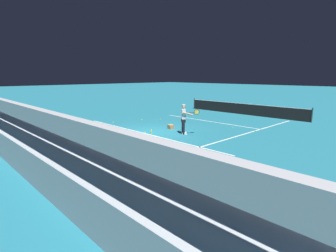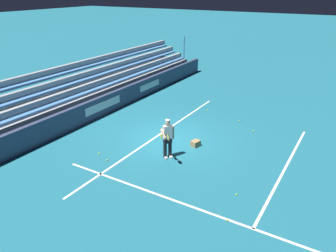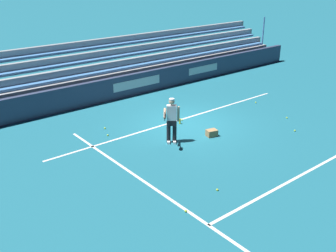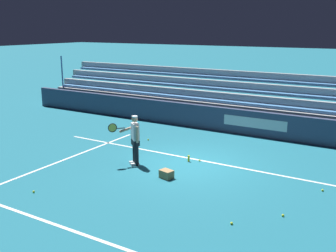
{
  "view_description": "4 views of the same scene",
  "coord_description": "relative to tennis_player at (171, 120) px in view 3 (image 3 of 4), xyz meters",
  "views": [
    {
      "loc": [
        11.64,
        -9.86,
        3.34
      ],
      "look_at": [
        1.63,
        -0.19,
        0.63
      ],
      "focal_mm": 28.0,
      "sensor_mm": 36.0,
      "label": 1
    },
    {
      "loc": [
        12.07,
        7.31,
        6.69
      ],
      "look_at": [
        1.37,
        0.88,
        1.31
      ],
      "focal_mm": 35.0,
      "sensor_mm": 36.0,
      "label": 2
    },
    {
      "loc": [
        10.11,
        11.27,
        6.14
      ],
      "look_at": [
        1.73,
        0.93,
        0.65
      ],
      "focal_mm": 42.0,
      "sensor_mm": 36.0,
      "label": 3
    },
    {
      "loc": [
        -5.92,
        11.44,
        4.62
      ],
      "look_at": [
        0.44,
        0.85,
        1.49
      ],
      "focal_mm": 42.0,
      "sensor_mm": 36.0,
      "label": 4
    }
  ],
  "objects": [
    {
      "name": "tennis_ball_by_box",
      "position": [
        -1.77,
        -1.44,
        -0.86
      ],
      "size": [
        0.07,
        0.07,
        0.07
      ],
      "primitive_type": "sphere",
      "color": "#CCE533",
      "rests_on": "ground"
    },
    {
      "name": "tennis_ball_on_baseline",
      "position": [
        1.09,
        3.44,
        -0.86
      ],
      "size": [
        0.07,
        0.07,
        0.07
      ],
      "primitive_type": "sphere",
      "color": "#CCE533",
      "rests_on": "ground"
    },
    {
      "name": "tennis_ball_far_right",
      "position": [
        1.52,
        -2.01,
        -0.86
      ],
      "size": [
        0.07,
        0.07,
        0.07
      ],
      "primitive_type": "sphere",
      "color": "#CCE533",
      "rests_on": "ground"
    },
    {
      "name": "bleacher_stand",
      "position": [
        -1.66,
        -7.49,
        -0.17
      ],
      "size": [
        23.68,
        2.4,
        2.95
      ],
      "color": "#9EA3A8",
      "rests_on": "ground"
    },
    {
      "name": "back_wall_sponsor_board",
      "position": [
        -1.67,
        -5.66,
        -0.34
      ],
      "size": [
        24.92,
        0.25,
        1.1
      ],
      "color": "#384260",
      "rests_on": "ground"
    },
    {
      "name": "court_baseline_white",
      "position": [
        -1.66,
        -1.54,
        -0.89
      ],
      "size": [
        12.0,
        0.1,
        0.01
      ],
      "primitive_type": "cube",
      "color": "white",
      "rests_on": "ground"
    },
    {
      "name": "ball_box_cardboard",
      "position": [
        -1.59,
        0.52,
        -0.76
      ],
      "size": [
        0.46,
        0.39,
        0.26
      ],
      "primitive_type": "cube",
      "rotation": [
        0.0,
        0.0,
        -0.24
      ],
      "color": "#A87F51",
      "rests_on": "ground"
    },
    {
      "name": "tennis_player",
      "position": [
        0.0,
        0.0,
        0.0
      ],
      "size": [
        0.99,
        0.79,
        1.71
      ],
      "color": "black",
      "rests_on": "ground"
    },
    {
      "name": "ground_plane",
      "position": [
        -1.66,
        -1.04,
        -0.89
      ],
      "size": [
        160.0,
        160.0,
        0.0
      ],
      "primitive_type": "plane",
      "color": "#1E6B7F"
    },
    {
      "name": "tennis_ball_toward_net",
      "position": [
        -4.48,
        2.27,
        -0.86
      ],
      "size": [
        0.07,
        0.07,
        0.07
      ],
      "primitive_type": "sphere",
      "color": "#CCE533",
      "rests_on": "ground"
    },
    {
      "name": "tennis_ball_midcourt",
      "position": [
        2.52,
        3.66,
        -0.86
      ],
      "size": [
        0.07,
        0.07,
        0.07
      ],
      "primitive_type": "sphere",
      "color": "#CCE533",
      "rests_on": "ground"
    },
    {
      "name": "court_service_line_white",
      "position": [
        -1.66,
        4.46,
        -0.89
      ],
      "size": [
        8.22,
        0.1,
        0.01
      ],
      "primitive_type": "cube",
      "color": "white",
      "rests_on": "ground"
    },
    {
      "name": "court_sideline_white",
      "position": [
        2.45,
        2.96,
        -0.89
      ],
      "size": [
        0.1,
        12.0,
        0.01
      ],
      "primitive_type": "cube",
      "color": "white",
      "rests_on": "ground"
    },
    {
      "name": "water_bottle",
      "position": [
        -1.45,
        -1.21,
        -0.78
      ],
      "size": [
        0.07,
        0.07,
        0.22
      ],
      "primitive_type": "cylinder",
      "color": "yellow",
      "rests_on": "ground"
    },
    {
      "name": "tennis_ball_stray_back",
      "position": [
        -5.43,
        1.22,
        -0.86
      ],
      "size": [
        0.07,
        0.07,
        0.07
      ],
      "primitive_type": "sphere",
      "color": "#CCE533",
      "rests_on": "ground"
    },
    {
      "name": "tennis_ball_far_left",
      "position": [
        -5.99,
        -0.93,
        -0.86
      ],
      "size": [
        0.07,
        0.07,
        0.07
      ],
      "primitive_type": "sphere",
      "color": "#CCE533",
      "rests_on": "ground"
    },
    {
      "name": "tennis_ball_near_player",
      "position": [
        1.25,
        -2.69,
        -0.86
      ],
      "size": [
        0.07,
        0.07,
        0.07
      ],
      "primitive_type": "sphere",
      "color": "#CCE533",
      "rests_on": "ground"
    }
  ]
}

